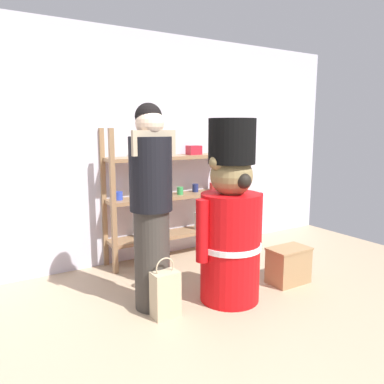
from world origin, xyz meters
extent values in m
plane|color=tan|center=(0.00, 0.00, 0.00)|extent=(6.40, 6.40, 0.00)
cube|color=silver|center=(0.00, 2.20, 1.30)|extent=(6.40, 0.12, 2.60)
cube|color=#93704C|center=(-0.16, 1.83, 0.77)|extent=(0.05, 0.05, 1.53)
cube|color=#93704C|center=(1.33, 1.83, 0.77)|extent=(0.05, 0.05, 1.53)
cube|color=#93704C|center=(-0.16, 2.13, 0.77)|extent=(0.05, 0.05, 1.53)
cube|color=#93704C|center=(1.33, 2.13, 0.77)|extent=(0.05, 0.05, 1.53)
cube|color=#93704C|center=(0.59, 1.98, 0.28)|extent=(1.49, 0.30, 0.04)
cube|color=#93704C|center=(0.59, 1.98, 0.74)|extent=(1.49, 0.30, 0.04)
cube|color=#93704C|center=(0.59, 1.98, 1.20)|extent=(1.49, 0.30, 0.04)
cylinder|color=blue|center=(-0.03, 2.01, 0.80)|extent=(0.09, 0.09, 0.09)
cylinder|color=yellow|center=(0.21, 1.98, 0.81)|extent=(0.09, 0.09, 0.10)
cylinder|color=pink|center=(0.46, 1.97, 0.80)|extent=(0.10, 0.10, 0.09)
cylinder|color=green|center=(0.71, 1.95, 0.80)|extent=(0.07, 0.07, 0.09)
cylinder|color=navy|center=(0.96, 2.01, 0.81)|extent=(0.07, 0.07, 0.10)
cylinder|color=red|center=(1.21, 1.98, 0.80)|extent=(0.09, 0.09, 0.10)
cylinder|color=#596B33|center=(0.21, 1.96, 0.41)|extent=(0.06, 0.06, 0.24)
cylinder|color=silver|center=(0.96, 1.95, 0.40)|extent=(0.08, 0.08, 0.21)
cube|color=gold|center=(0.25, 1.98, 1.30)|extent=(0.13, 0.10, 0.16)
cube|color=#B21E2D|center=(0.92, 1.98, 1.27)|extent=(0.16, 0.13, 0.11)
cylinder|color=red|center=(0.50, 0.69, 0.49)|extent=(0.53, 0.53, 0.97)
cylinder|color=white|center=(0.50, 0.69, 0.50)|extent=(0.55, 0.55, 0.05)
sphere|color=olive|center=(0.50, 0.69, 1.13)|extent=(0.37, 0.37, 0.37)
sphere|color=olive|center=(0.34, 0.69, 1.25)|extent=(0.13, 0.13, 0.13)
sphere|color=olive|center=(0.65, 0.69, 1.25)|extent=(0.13, 0.13, 0.13)
cylinder|color=black|center=(0.50, 0.69, 1.43)|extent=(0.40, 0.40, 0.38)
cylinder|color=red|center=(0.20, 0.69, 0.68)|extent=(0.11, 0.11, 0.54)
cylinder|color=red|center=(0.79, 0.69, 0.68)|extent=(0.11, 0.11, 0.54)
sphere|color=black|center=(0.50, 0.53, 1.10)|extent=(0.13, 0.13, 0.13)
cylinder|color=#38332D|center=(-0.16, 0.92, 0.43)|extent=(0.30, 0.30, 0.86)
cylinder|color=black|center=(-0.16, 0.92, 1.16)|extent=(0.35, 0.35, 0.61)
sphere|color=beige|center=(-0.16, 0.92, 1.57)|extent=(0.23, 0.23, 0.23)
cube|color=tan|center=(-0.16, 0.85, 1.42)|extent=(0.37, 0.04, 0.20)
sphere|color=black|center=(-0.16, 0.94, 1.63)|extent=(0.22, 0.22, 0.22)
cube|color=#C1AD89|center=(-0.15, 0.71, 0.19)|extent=(0.22, 0.15, 0.38)
torus|color=#C1AD89|center=(-0.15, 0.71, 0.42)|extent=(0.17, 0.01, 0.17)
cube|color=#9E7A51|center=(1.22, 0.68, 0.17)|extent=(0.40, 0.26, 0.34)
cube|color=#9E7A51|center=(1.22, 0.68, 0.35)|extent=(0.41, 0.27, 0.02)
camera|label=1|loc=(-1.52, -1.90, 1.54)|focal=35.70mm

